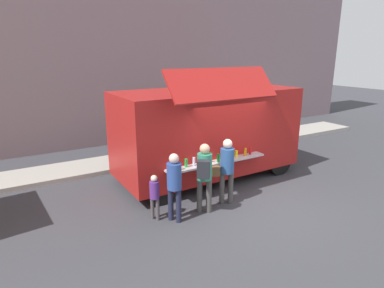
{
  "coord_description": "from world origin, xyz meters",
  "views": [
    {
      "loc": [
        -5.52,
        -6.14,
        3.89
      ],
      "look_at": [
        -0.83,
        1.8,
        1.3
      ],
      "focal_mm": 30.66,
      "sensor_mm": 36.0,
      "label": 1
    }
  ],
  "objects": [
    {
      "name": "curb_strip",
      "position": [
        -4.03,
        4.8,
        0.07
      ],
      "size": [
        28.0,
        1.6,
        0.15
      ],
      "primitive_type": "cube",
      "color": "#9E998E",
      "rests_on": "ground"
    },
    {
      "name": "trash_bin",
      "position": [
        4.12,
        4.5,
        0.46
      ],
      "size": [
        0.6,
        0.6,
        0.91
      ],
      "primitive_type": "cylinder",
      "color": "#2F5F39",
      "rests_on": "ground"
    },
    {
      "name": "customer_mid_with_backpack",
      "position": [
        -1.46,
        0.15,
        1.09
      ],
      "size": [
        0.53,
        0.57,
        1.78
      ],
      "rotation": [
        0.0,
        0.0,
        0.91
      ],
      "color": "#494543",
      "rests_on": "ground"
    },
    {
      "name": "customer_rear_waiting",
      "position": [
        -2.28,
        0.15,
        1.0
      ],
      "size": [
        0.34,
        0.34,
        1.68
      ],
      "rotation": [
        0.0,
        0.0,
        0.52
      ],
      "color": "#1F2138",
      "rests_on": "ground"
    },
    {
      "name": "ground_plane",
      "position": [
        0.0,
        0.0,
        0.0
      ],
      "size": [
        60.0,
        60.0,
        0.0
      ],
      "primitive_type": "plane",
      "color": "#38383D"
    },
    {
      "name": "child_near_queue",
      "position": [
        -2.66,
        0.45,
        0.68
      ],
      "size": [
        0.23,
        0.23,
        1.13
      ],
      "rotation": [
        0.0,
        0.0,
        0.59
      ],
      "color": "#4B4344",
      "rests_on": "ground"
    },
    {
      "name": "customer_front_ordering",
      "position": [
        -0.68,
        0.31,
        1.05
      ],
      "size": [
        0.56,
        0.42,
        1.77
      ],
      "rotation": [
        0.0,
        0.0,
        1.12
      ],
      "color": "#4B4544",
      "rests_on": "ground"
    },
    {
      "name": "food_truck_main",
      "position": [
        -0.03,
        2.18,
        1.53
      ],
      "size": [
        5.7,
        3.11,
        3.5
      ],
      "rotation": [
        0.0,
        0.0,
        0.01
      ],
      "color": "#AD1C1A",
      "rests_on": "ground"
    },
    {
      "name": "building_behind",
      "position": [
        -3.03,
        8.7,
        4.57
      ],
      "size": [
        32.0,
        2.4,
        9.15
      ],
      "primitive_type": "cube",
      "color": "slate",
      "rests_on": "ground"
    }
  ]
}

